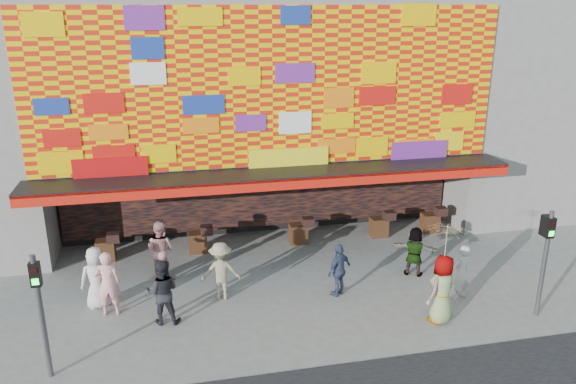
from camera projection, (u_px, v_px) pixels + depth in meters
name	position (u px, v px, depth m)	size (l,w,h in m)	color
ground	(301.00, 312.00, 15.36)	(90.00, 90.00, 0.00)	slate
shop_building	(252.00, 82.00, 21.29)	(15.20, 9.40, 10.00)	gray
neighbor_right	(559.00, 55.00, 23.51)	(11.00, 8.00, 12.00)	gray
signal_left	(40.00, 303.00, 12.13)	(0.22, 0.20, 3.00)	#59595B
signal_right	(546.00, 252.00, 14.63)	(0.22, 0.20, 3.00)	#59595B
ped_a	(97.00, 278.00, 15.38)	(0.87, 0.56, 1.77)	silver
ped_b	(108.00, 284.00, 14.99)	(0.67, 0.44, 1.83)	pink
ped_c	(163.00, 292.00, 14.61)	(0.87, 0.67, 1.78)	black
ped_d	(221.00, 271.00, 15.83)	(1.11, 0.64, 1.71)	gray
ped_e	(339.00, 270.00, 16.04)	(0.93, 0.39, 1.59)	#353F5D
ped_f	(415.00, 251.00, 17.27)	(1.45, 0.46, 1.56)	gray
ped_g	(442.00, 289.00, 14.63)	(0.92, 0.60, 1.88)	gray
ped_h	(461.00, 272.00, 15.84)	(0.59, 0.39, 1.63)	silver
ped_i	(161.00, 250.00, 17.02)	(0.91, 0.71, 1.86)	tan
parasol	(447.00, 244.00, 14.23)	(1.28, 1.30, 2.00)	#DEBB8C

